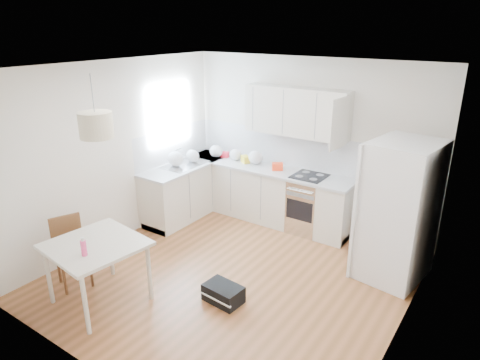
% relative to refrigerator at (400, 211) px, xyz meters
% --- Properties ---
extents(floor, '(4.20, 4.20, 0.00)m').
position_rel_refrigerator_xyz_m(floor, '(-1.72, -1.25, -0.92)').
color(floor, brown).
rests_on(floor, ground).
extents(ceiling, '(4.20, 4.20, 0.00)m').
position_rel_refrigerator_xyz_m(ceiling, '(-1.72, -1.25, 1.78)').
color(ceiling, white).
rests_on(ceiling, wall_back).
extents(wall_back, '(4.20, 0.00, 4.20)m').
position_rel_refrigerator_xyz_m(wall_back, '(-1.72, 0.85, 0.43)').
color(wall_back, white).
rests_on(wall_back, floor).
extents(wall_left, '(0.00, 4.20, 4.20)m').
position_rel_refrigerator_xyz_m(wall_left, '(-3.82, -1.25, 0.43)').
color(wall_left, white).
rests_on(wall_left, floor).
extents(wall_right, '(0.00, 4.20, 4.20)m').
position_rel_refrigerator_xyz_m(wall_right, '(0.38, -1.25, 0.43)').
color(wall_right, white).
rests_on(wall_right, floor).
extents(window_glassblock, '(0.02, 1.00, 1.00)m').
position_rel_refrigerator_xyz_m(window_glassblock, '(-3.81, -0.10, 0.83)').
color(window_glassblock, '#BFE0F9').
rests_on(window_glassblock, wall_left).
extents(cabinets_back, '(3.00, 0.60, 0.88)m').
position_rel_refrigerator_xyz_m(cabinets_back, '(-2.32, 0.55, -0.48)').
color(cabinets_back, silver).
rests_on(cabinets_back, floor).
extents(cabinets_left, '(0.60, 1.80, 0.88)m').
position_rel_refrigerator_xyz_m(cabinets_left, '(-3.52, -0.05, -0.48)').
color(cabinets_left, silver).
rests_on(cabinets_left, floor).
extents(counter_back, '(3.02, 0.64, 0.04)m').
position_rel_refrigerator_xyz_m(counter_back, '(-2.32, 0.55, -0.02)').
color(counter_back, '#B8BBBE').
rests_on(counter_back, cabinets_back).
extents(counter_left, '(0.64, 1.82, 0.04)m').
position_rel_refrigerator_xyz_m(counter_left, '(-3.52, -0.05, -0.02)').
color(counter_left, '#B8BBBE').
rests_on(counter_left, cabinets_left).
extents(backsplash_back, '(3.00, 0.01, 0.58)m').
position_rel_refrigerator_xyz_m(backsplash_back, '(-2.32, 0.84, 0.29)').
color(backsplash_back, white).
rests_on(backsplash_back, wall_back).
extents(backsplash_left, '(0.01, 1.80, 0.58)m').
position_rel_refrigerator_xyz_m(backsplash_left, '(-3.82, -0.05, 0.29)').
color(backsplash_left, white).
rests_on(backsplash_left, wall_left).
extents(upper_cabinets, '(1.70, 0.32, 0.75)m').
position_rel_refrigerator_xyz_m(upper_cabinets, '(-1.87, 0.69, 0.96)').
color(upper_cabinets, silver).
rests_on(upper_cabinets, wall_back).
extents(range_oven, '(0.50, 0.61, 0.88)m').
position_rel_refrigerator_xyz_m(range_oven, '(-1.52, 0.55, -0.48)').
color(range_oven, silver).
rests_on(range_oven, floor).
extents(sink, '(0.50, 0.80, 0.16)m').
position_rel_refrigerator_xyz_m(sink, '(-3.52, -0.10, -0.00)').
color(sink, silver).
rests_on(sink, counter_left).
extents(refrigerator, '(0.99, 1.03, 1.83)m').
position_rel_refrigerator_xyz_m(refrigerator, '(0.00, 0.00, 0.00)').
color(refrigerator, white).
rests_on(refrigerator, floor).
extents(dining_table, '(1.10, 1.10, 0.78)m').
position_rel_refrigerator_xyz_m(dining_table, '(-2.73, -2.58, -0.22)').
color(dining_table, beige).
rests_on(dining_table, floor).
extents(dining_chair, '(0.49, 0.49, 0.90)m').
position_rel_refrigerator_xyz_m(dining_chair, '(-3.28, -2.54, -0.47)').
color(dining_chair, '#4D2E17').
rests_on(dining_chair, floor).
extents(drink_bottle, '(0.08, 0.08, 0.22)m').
position_rel_refrigerator_xyz_m(drink_bottle, '(-2.60, -2.82, -0.03)').
color(drink_bottle, '#F0427F').
rests_on(drink_bottle, dining_table).
extents(gym_bag, '(0.48, 0.34, 0.21)m').
position_rel_refrigerator_xyz_m(gym_bag, '(-1.51, -1.76, -0.81)').
color(gym_bag, black).
rests_on(gym_bag, floor).
extents(pendant_lamp, '(0.41, 0.41, 0.27)m').
position_rel_refrigerator_xyz_m(pendant_lamp, '(-2.54, -2.52, 1.26)').
color(pendant_lamp, beige).
rests_on(pendant_lamp, ceiling).
extents(grocery_bag_a, '(0.24, 0.21, 0.22)m').
position_rel_refrigerator_xyz_m(grocery_bag_a, '(-3.35, 0.55, 0.11)').
color(grocery_bag_a, white).
rests_on(grocery_bag_a, counter_back).
extents(grocery_bag_b, '(0.22, 0.18, 0.19)m').
position_rel_refrigerator_xyz_m(grocery_bag_b, '(-2.97, 0.59, 0.10)').
color(grocery_bag_b, white).
rests_on(grocery_bag_b, counter_back).
extents(grocery_bag_c, '(0.25, 0.22, 0.23)m').
position_rel_refrigerator_xyz_m(grocery_bag_c, '(-2.56, 0.60, 0.12)').
color(grocery_bag_c, white).
rests_on(grocery_bag_c, counter_back).
extents(grocery_bag_d, '(0.24, 0.20, 0.22)m').
position_rel_refrigerator_xyz_m(grocery_bag_d, '(-3.51, 0.09, 0.11)').
color(grocery_bag_d, white).
rests_on(grocery_bag_d, counter_back).
extents(grocery_bag_e, '(0.28, 0.24, 0.25)m').
position_rel_refrigerator_xyz_m(grocery_bag_e, '(-3.60, -0.25, 0.13)').
color(grocery_bag_e, white).
rests_on(grocery_bag_e, counter_left).
extents(snack_orange, '(0.20, 0.18, 0.12)m').
position_rel_refrigerator_xyz_m(snack_orange, '(-2.09, 0.53, 0.06)').
color(snack_orange, '#F93916').
rests_on(snack_orange, counter_back).
extents(snack_yellow, '(0.20, 0.18, 0.12)m').
position_rel_refrigerator_xyz_m(snack_yellow, '(-2.74, 0.57, 0.06)').
color(snack_yellow, gold).
rests_on(snack_yellow, counter_back).
extents(snack_red, '(0.16, 0.12, 0.10)m').
position_rel_refrigerator_xyz_m(snack_red, '(-3.22, 0.63, 0.05)').
color(snack_red, '#B51624').
rests_on(snack_red, counter_back).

